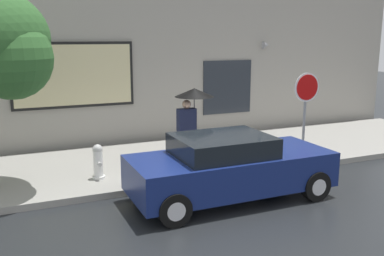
{
  "coord_description": "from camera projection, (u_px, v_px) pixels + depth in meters",
  "views": [
    {
      "loc": [
        -3.79,
        -7.67,
        3.4
      ],
      "look_at": [
        0.34,
        1.8,
        1.2
      ],
      "focal_mm": 40.47,
      "sensor_mm": 36.0,
      "label": 1
    }
  ],
  "objects": [
    {
      "name": "ground_plane",
      "position": [
        212.0,
        202.0,
        9.07
      ],
      "size": [
        60.0,
        60.0,
        0.0
      ],
      "primitive_type": "plane",
      "color": "black"
    },
    {
      "name": "parked_car",
      "position": [
        229.0,
        167.0,
        9.08
      ],
      "size": [
        4.29,
        1.83,
        1.4
      ],
      "color": "navy",
      "rests_on": "ground"
    },
    {
      "name": "stop_sign",
      "position": [
        306.0,
        99.0,
        11.22
      ],
      "size": [
        0.76,
        0.1,
        2.34
      ],
      "color": "gray",
      "rests_on": "sidewalk"
    },
    {
      "name": "fire_hydrant",
      "position": [
        98.0,
        162.0,
        10.01
      ],
      "size": [
        0.3,
        0.44,
        0.81
      ],
      "color": "white",
      "rests_on": "sidewalk"
    },
    {
      "name": "building_facade",
      "position": [
        133.0,
        33.0,
        13.26
      ],
      "size": [
        20.0,
        0.67,
        7.0
      ],
      "color": "#9E998E",
      "rests_on": "ground"
    },
    {
      "name": "sidewalk",
      "position": [
        163.0,
        161.0,
        11.74
      ],
      "size": [
        20.0,
        4.0,
        0.15
      ],
      "primitive_type": "cube",
      "color": "gray",
      "rests_on": "ground"
    },
    {
      "name": "pedestrian_with_umbrella",
      "position": [
        192.0,
        103.0,
        11.14
      ],
      "size": [
        1.02,
        1.02,
        1.94
      ],
      "color": "black",
      "rests_on": "sidewalk"
    }
  ]
}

